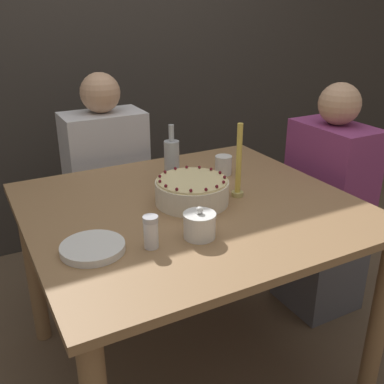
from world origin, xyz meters
TOP-DOWN VIEW (x-y plane):
  - ground_plane at (0.00, 0.00)m, footprint 12.00×12.00m
  - wall_behind at (0.00, 1.40)m, footprint 8.00×0.05m
  - dining_table at (0.00, 0.00)m, footprint 1.21×1.10m
  - cake at (0.01, 0.01)m, footprint 0.28×0.28m
  - sugar_bowl at (-0.10, -0.24)m, footprint 0.11×0.11m
  - sugar_shaker at (-0.26, -0.23)m, footprint 0.05×0.05m
  - plate_stack at (-0.43, -0.17)m, footprint 0.20×0.20m
  - candle at (0.20, -0.02)m, footprint 0.05×0.05m
  - bottle at (0.04, 0.24)m, footprint 0.06×0.06m
  - cup at (0.28, 0.22)m, footprint 0.07×0.07m
  - person_man_blue_shirt at (-0.09, 0.75)m, footprint 0.40×0.34m
  - person_woman_floral at (0.80, 0.09)m, footprint 0.34×0.40m

SIDE VIEW (x-z plane):
  - ground_plane at x=0.00m, z-range 0.00..0.00m
  - person_woman_floral at x=0.80m, z-range -0.08..1.08m
  - person_man_blue_shirt at x=-0.09m, z-range -0.08..1.10m
  - dining_table at x=0.00m, z-range 0.27..1.05m
  - plate_stack at x=-0.43m, z-range 0.78..0.80m
  - cup at x=0.28m, z-range 0.78..0.86m
  - sugar_bowl at x=-0.10m, z-range 0.77..0.88m
  - cake at x=0.01m, z-range 0.77..0.88m
  - sugar_shaker at x=-0.26m, z-range 0.78..0.89m
  - bottle at x=0.04m, z-range 0.75..1.00m
  - candle at x=0.20m, z-range 0.75..1.05m
  - wall_behind at x=0.00m, z-range 0.00..2.60m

